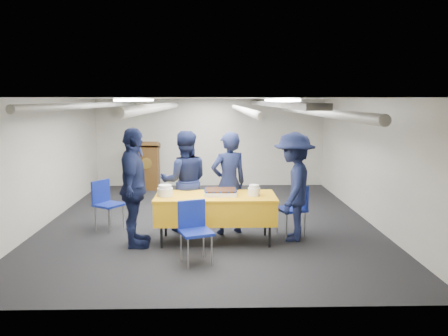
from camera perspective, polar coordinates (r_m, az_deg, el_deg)
The scene contains 14 objects.
ground at distance 8.34m, azimuth -1.94°, elevation -6.94°, with size 7.00×7.00×0.00m, color black.
room_shell at distance 8.44m, azimuth -1.34°, elevation 5.75°, with size 6.00×7.00×2.30m.
serving_table at distance 7.03m, azimuth -1.11°, elevation -5.23°, with size 1.92×0.85×0.77m.
sheet_cake at distance 7.00m, azimuth -0.45°, elevation -3.14°, with size 0.52×0.41×0.09m.
plate_stack_left at distance 6.96m, azimuth -7.70°, elevation -2.98°, with size 0.25×0.25×0.18m.
plate_stack_right at distance 6.94m, azimuth 3.95°, elevation -2.96°, with size 0.19×0.19×0.18m.
podium at distance 11.32m, azimuth -9.92°, elevation 0.33°, with size 0.62×0.53×1.25m.
chair_near at distance 6.21m, azimuth -3.93°, elevation -7.44°, with size 0.54×0.54×0.87m.
chair_right at distance 7.49m, azimuth 9.37°, elevation -4.69°, with size 0.53×0.53×0.87m.
chair_left at distance 8.00m, azimuth -15.26°, elevation -4.01°, with size 0.58×0.58×0.87m.
sailor_a at distance 7.41m, azimuth 0.62°, elevation -2.00°, with size 0.64×0.42×1.75m, color black.
sailor_b at distance 7.61m, azimuth -5.17°, elevation -1.73°, with size 0.85×0.66×1.75m, color black.
sailor_c at distance 6.88m, azimuth -11.69°, elevation -2.55°, with size 1.09×0.45×1.86m, color black.
sailor_d at distance 7.17m, azimuth 9.06°, elevation -2.40°, with size 1.14×0.66×1.77m, color black.
Camera 1 is at (0.10, -8.02, 2.28)m, focal length 35.00 mm.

